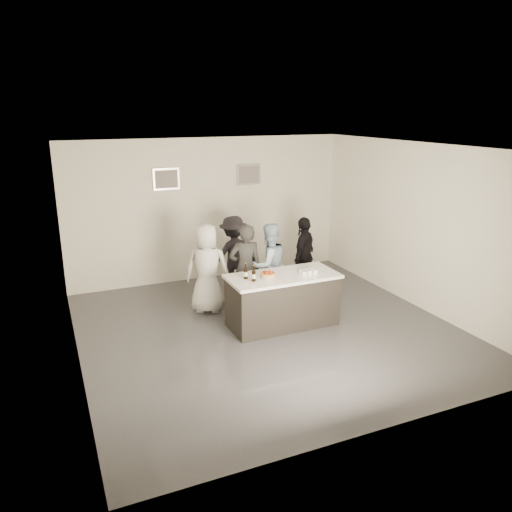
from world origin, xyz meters
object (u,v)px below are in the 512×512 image
person_guest_left (207,269)px  bar_counter (282,300)px  beer_bottle_a (246,271)px  person_guest_right (304,256)px  person_main_blue (269,265)px  cake (268,276)px  person_main_black (245,269)px  person_guest_back (234,255)px  beer_bottle_b (254,273)px

person_guest_left → bar_counter: bearing=158.0°
beer_bottle_a → person_guest_right: size_ratio=0.17×
beer_bottle_a → person_main_blue: (0.79, 0.82, -0.24)m
cake → person_main_black: size_ratio=0.15×
bar_counter → person_guest_left: size_ratio=1.14×
beer_bottle_a → person_main_black: bearing=68.5°
person_guest_back → person_main_blue: bearing=102.8°
bar_counter → person_guest_left: person_guest_left is taller
person_guest_right → person_guest_back: 1.39m
person_main_blue → person_guest_right: person_main_blue is taller
cake → beer_bottle_a: size_ratio=0.94×
bar_counter → person_guest_back: size_ratio=1.20×
beer_bottle_a → cake: bearing=-14.5°
cake → beer_bottle_b: bearing=-167.3°
person_main_black → person_guest_right: bearing=-156.1°
person_main_black → person_main_blue: (0.50, 0.08, -0.03)m
cake → person_main_blue: person_main_blue is taller
beer_bottle_a → person_main_black: 0.83m
beer_bottle_b → person_guest_back: (0.39, 1.93, -0.25)m
bar_counter → person_main_blue: (0.15, 0.88, 0.34)m
beer_bottle_a → bar_counter: bearing=-5.6°
person_main_blue → person_guest_right: bearing=-167.5°
beer_bottle_a → person_guest_back: bearing=75.3°
person_guest_left → beer_bottle_b: bearing=135.1°
beer_bottle_b → person_guest_back: person_guest_back is taller
person_main_blue → person_guest_left: (-1.12, 0.20, 0.02)m
beer_bottle_a → person_guest_left: bearing=107.6°
beer_bottle_a → beer_bottle_b: (0.07, -0.15, 0.00)m
beer_bottle_a → person_guest_left: 1.10m
beer_bottle_a → person_guest_back: (0.47, 1.78, -0.25)m
person_guest_right → beer_bottle_b: bearing=-3.4°
bar_counter → person_main_blue: person_main_blue is taller
beer_bottle_b → person_guest_back: bearing=78.5°
bar_counter → person_guest_back: (-0.17, 1.84, 0.33)m
beer_bottle_b → person_guest_right: bearing=38.8°
person_main_black → person_guest_back: bearing=-92.2°
bar_counter → person_guest_right: bearing=48.8°
person_main_blue → beer_bottle_b: bearing=45.4°
person_guest_right → person_guest_left: bearing=-38.2°
bar_counter → person_guest_back: 1.88m
person_main_black → person_main_blue: bearing=-164.1°
bar_counter → beer_bottle_b: size_ratio=7.15×
bar_counter → person_main_black: size_ratio=1.14×
beer_bottle_b → person_main_blue: person_main_blue is taller
person_main_black → person_guest_back: size_ratio=1.05×
bar_counter → person_main_blue: size_ratio=1.18×
person_guest_back → person_guest_right: bearing=148.0°
person_guest_right → bar_counter: bearing=6.6°
person_main_black → person_guest_left: (-0.62, 0.28, -0.00)m
person_guest_right → person_main_blue: bearing=-21.5°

